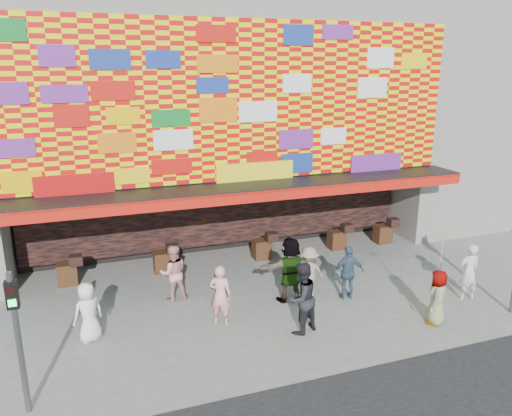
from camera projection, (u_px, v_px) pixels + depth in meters
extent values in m
plane|color=slate|center=(286.00, 324.00, 13.32)|extent=(90.00, 90.00, 0.00)
cube|color=gray|center=(206.00, 69.00, 18.77)|extent=(15.00, 8.00, 7.00)
cube|color=black|center=(204.00, 192.00, 21.06)|extent=(15.00, 6.00, 3.00)
cube|color=gray|center=(0.00, 242.00, 15.09)|extent=(0.40, 2.00, 3.00)
cube|color=gray|center=(407.00, 200.00, 19.78)|extent=(0.40, 2.00, 3.00)
cube|color=black|center=(245.00, 186.00, 15.57)|extent=(15.20, 1.60, 0.12)
cube|color=red|center=(253.00, 197.00, 14.91)|extent=(15.20, 0.04, 0.35)
cube|color=#FFE900|center=(239.00, 102.00, 15.37)|extent=(14.80, 0.08, 4.90)
cube|color=black|center=(224.00, 210.00, 18.19)|extent=(14.00, 0.25, 2.50)
cube|color=gray|center=(480.00, 79.00, 23.08)|extent=(11.00, 8.00, 12.00)
cylinder|color=#59595B|center=(19.00, 344.00, 9.56)|extent=(0.12, 0.12, 3.00)
cube|color=black|center=(12.00, 295.00, 9.27)|extent=(0.22, 0.18, 0.55)
cube|color=black|center=(10.00, 290.00, 9.15)|extent=(0.14, 0.02, 0.14)
cube|color=#19E533|center=(12.00, 303.00, 9.22)|extent=(0.14, 0.02, 0.14)
imported|color=white|center=(88.00, 312.00, 12.33)|extent=(0.89, 0.76, 1.54)
imported|color=pink|center=(220.00, 295.00, 13.13)|extent=(0.72, 0.65, 1.65)
imported|color=black|center=(301.00, 298.00, 12.67)|extent=(1.12, 1.01, 1.90)
imported|color=gray|center=(308.00, 273.00, 14.59)|extent=(1.10, 0.73, 1.59)
imported|color=#384E63|center=(348.00, 273.00, 14.57)|extent=(1.00, 0.53, 1.63)
imported|color=gray|center=(290.00, 269.00, 14.40)|extent=(1.81, 0.60, 1.94)
imported|color=gray|center=(437.00, 297.00, 13.15)|extent=(0.87, 0.86, 1.51)
imported|color=silver|center=(469.00, 272.00, 14.52)|extent=(0.67, 0.48, 1.71)
imported|color=pink|center=(173.00, 273.00, 14.50)|extent=(0.84, 0.66, 1.67)
imported|color=beige|center=(443.00, 249.00, 12.77)|extent=(1.14, 1.15, 0.84)
cylinder|color=#4C3326|center=(439.00, 280.00, 13.01)|extent=(0.02, 0.02, 1.00)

